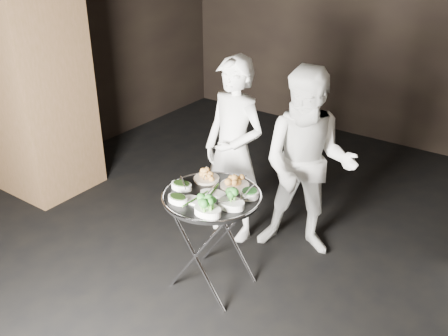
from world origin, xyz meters
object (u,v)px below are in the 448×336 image
Objects in this scene: waiter_left at (234,151)px; tray_stand at (212,237)px; serving_tray at (212,196)px; waiter_right at (308,165)px.

tray_stand is at bearing -60.23° from waiter_left.
waiter_left reaches higher than serving_tray.
tray_stand is 0.48× the size of waiter_left.
tray_stand is 1.09× the size of serving_tray.
serving_tray is at bearing -132.84° from waiter_right.
waiter_left is 0.64m from waiter_right.
waiter_left is at bearing 171.85° from waiter_right.
serving_tray is 0.89m from waiter_right.
waiter_left reaches higher than tray_stand.
serving_tray is at bearing -156.37° from tray_stand.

